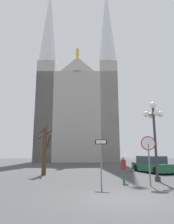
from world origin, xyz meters
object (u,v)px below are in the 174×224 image
pedestrian_walking (123,167)px  stop_sign (149,151)px  one_way_arrow_sign (101,156)px  cathedral (78,107)px  street_lamp (154,126)px  bare_tree (45,149)px  parked_car_near_green (152,165)px

pedestrian_walking → stop_sign: bearing=-50.4°
pedestrian_walking → one_way_arrow_sign: bearing=-142.0°
cathedral → street_lamp: 31.03m
street_lamp → bare_tree: (-7.74, 4.02, -1.49)m
one_way_arrow_sign → cathedral: bearing=91.8°
cathedral → street_lamp: bearing=-80.9°
stop_sign → pedestrian_walking: 2.01m
pedestrian_walking → bare_tree: bearing=140.4°
one_way_arrow_sign → street_lamp: (3.79, 1.67, 1.94)m
cathedral → one_way_arrow_sign: (0.97, -31.26, -9.98)m
bare_tree → parked_car_near_green: bare_tree is taller
one_way_arrow_sign → street_lamp: 4.58m
stop_sign → pedestrian_walking: (-1.13, 1.37, -0.95)m
bare_tree → pedestrian_walking: 7.17m
stop_sign → street_lamp: (1.16, 1.86, 1.65)m
stop_sign → parked_car_near_green: stop_sign is taller
parked_car_near_green → stop_sign: bearing=-111.9°
parked_car_near_green → pedestrian_walking: (-4.16, -6.18, 0.25)m
bare_tree → parked_car_near_green: size_ratio=0.85×
street_lamp → parked_car_near_green: 6.63m
cathedral → bare_tree: size_ratio=9.43×
one_way_arrow_sign → parked_car_near_green: size_ratio=0.51×
stop_sign → pedestrian_walking: stop_sign is taller
one_way_arrow_sign → street_lamp: street_lamp is taller
street_lamp → pedestrian_walking: size_ratio=3.29×
one_way_arrow_sign → bare_tree: bare_tree is taller
one_way_arrow_sign → pedestrian_walking: bearing=38.0°
parked_car_near_green → street_lamp: bearing=-108.2°
parked_car_near_green → one_way_arrow_sign: bearing=-127.6°
parked_car_near_green → pedestrian_walking: bearing=-124.0°
cathedral → parked_car_near_green: bearing=-74.5°
cathedral → stop_sign: bearing=-83.5°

